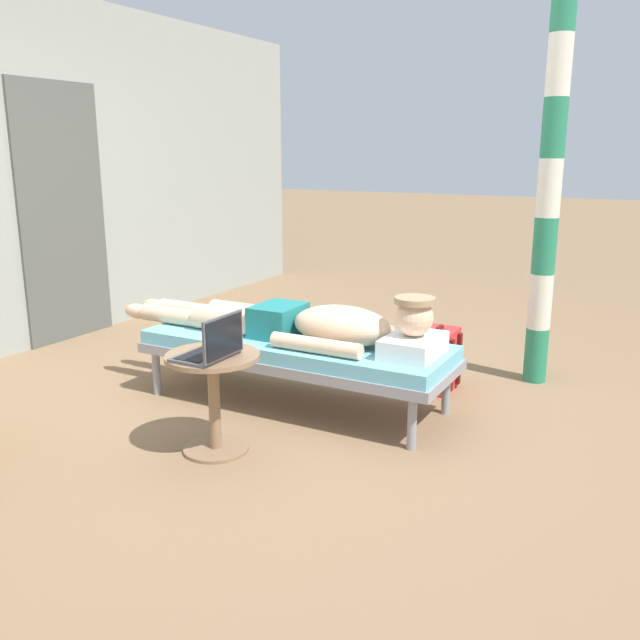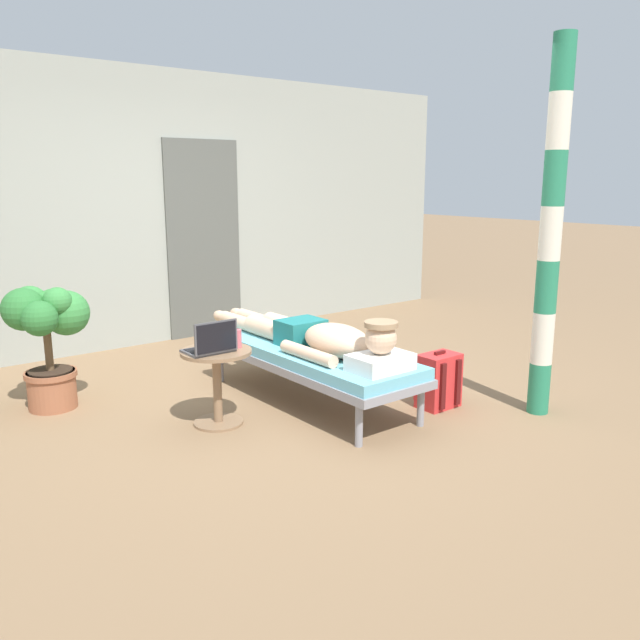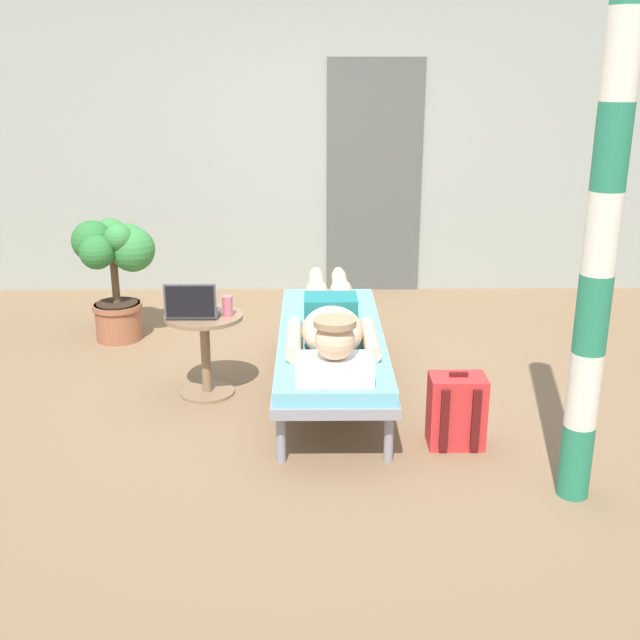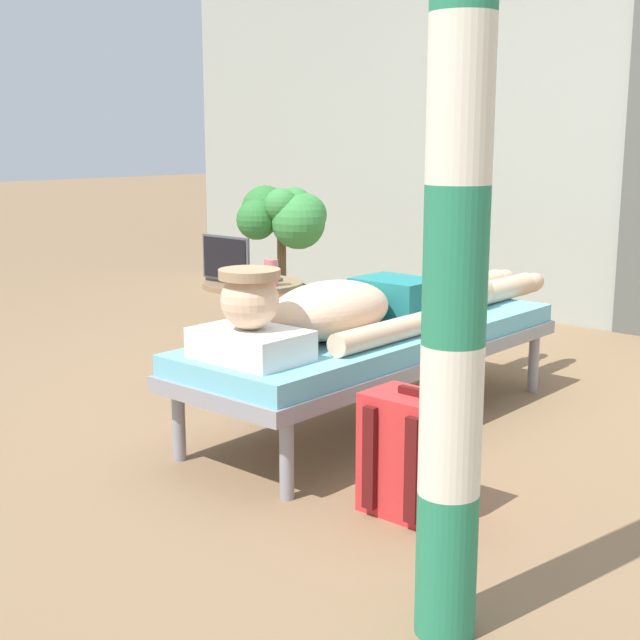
% 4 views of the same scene
% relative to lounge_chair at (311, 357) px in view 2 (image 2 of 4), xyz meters
% --- Properties ---
extents(ground_plane, '(40.00, 40.00, 0.00)m').
position_rel_lounge_chair_xyz_m(ground_plane, '(-0.17, 0.09, -0.35)').
color(ground_plane, '#846647').
extents(house_wall_back, '(7.60, 0.20, 2.70)m').
position_rel_lounge_chair_xyz_m(house_wall_back, '(0.00, 2.52, 1.00)').
color(house_wall_back, '#999E93').
rests_on(house_wall_back, ground).
extents(house_door_panel, '(0.84, 0.03, 2.04)m').
position_rel_lounge_chair_xyz_m(house_door_panel, '(0.44, 2.41, 0.67)').
color(house_door_panel, '#545651').
rests_on(house_door_panel, ground).
extents(lounge_chair, '(0.66, 1.92, 0.42)m').
position_rel_lounge_chair_xyz_m(lounge_chair, '(0.00, 0.00, 0.00)').
color(lounge_chair, gray).
rests_on(lounge_chair, ground).
extents(person_reclining, '(0.53, 2.17, 0.33)m').
position_rel_lounge_chair_xyz_m(person_reclining, '(0.00, -0.08, 0.17)').
color(person_reclining, white).
rests_on(person_reclining, lounge_chair).
extents(side_table, '(0.48, 0.48, 0.52)m').
position_rel_lounge_chair_xyz_m(side_table, '(-0.78, 0.03, 0.01)').
color(side_table, '#8C6B4C').
rests_on(side_table, ground).
extents(laptop, '(0.31, 0.24, 0.23)m').
position_rel_lounge_chair_xyz_m(laptop, '(-0.84, -0.02, 0.24)').
color(laptop, '#4C4C51').
rests_on(laptop, side_table).
extents(drink_glass, '(0.06, 0.06, 0.12)m').
position_rel_lounge_chair_xyz_m(drink_glass, '(-0.63, 0.00, 0.24)').
color(drink_glass, '#D86672').
rests_on(drink_glass, side_table).
extents(backpack, '(0.30, 0.26, 0.42)m').
position_rel_lounge_chair_xyz_m(backpack, '(0.66, -0.68, -0.15)').
color(backpack, red).
rests_on(backpack, ground).
extents(potted_plant, '(0.60, 0.56, 0.91)m').
position_rel_lounge_chair_xyz_m(potted_plant, '(-1.56, 1.07, 0.25)').
color(potted_plant, '#9E5B3D').
rests_on(potted_plant, ground).
extents(porch_post, '(0.15, 0.15, 2.57)m').
position_rel_lounge_chair_xyz_m(porch_post, '(1.14, -1.20, 0.94)').
color(porch_post, '#267F59').
rests_on(porch_post, ground).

